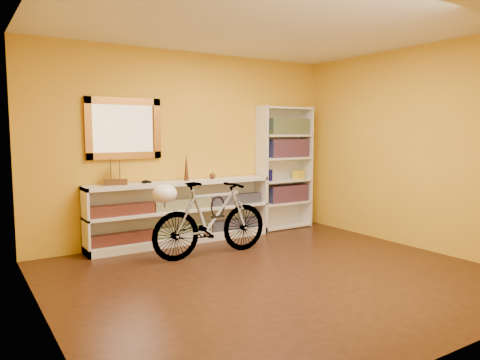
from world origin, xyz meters
TOP-DOWN VIEW (x-y plane):
  - floor at (0.00, 0.00)m, footprint 4.50×4.00m
  - ceiling at (0.00, 0.00)m, footprint 4.50×4.00m
  - back_wall at (0.00, 2.00)m, footprint 4.50×0.01m
  - left_wall at (-2.25, 0.00)m, footprint 0.01×4.00m
  - right_wall at (2.25, 0.00)m, footprint 0.01×4.00m
  - gilt_mirror at (-0.95, 1.97)m, footprint 0.98×0.06m
  - wall_socket at (0.90, 1.99)m, footprint 0.09×0.02m
  - console_unit at (-0.22, 1.81)m, footprint 2.60×0.35m
  - cd_row_lower at (-0.22, 1.79)m, footprint 2.50×0.13m
  - cd_row_upper at (-0.22, 1.79)m, footprint 2.50×0.13m
  - model_ship at (-1.12, 1.81)m, footprint 0.31×0.19m
  - toy_car at (-0.72, 1.81)m, footprint 0.00×0.00m
  - bronze_ornament at (-0.15, 1.81)m, footprint 0.07×0.07m
  - decorative_orb at (0.25, 1.81)m, footprint 0.08×0.08m
  - bookcase at (1.55, 1.84)m, footprint 0.90×0.30m
  - book_row_a at (1.60, 1.84)m, footprint 0.70×0.22m
  - book_row_b at (1.60, 1.84)m, footprint 0.70×0.22m
  - book_row_c at (1.60, 1.84)m, footprint 0.70×0.22m
  - travel_mug at (1.25, 1.82)m, footprint 0.08×0.08m
  - red_tin at (1.35, 1.87)m, footprint 0.14×0.14m
  - yellow_bag at (1.80, 1.80)m, footprint 0.20×0.16m
  - bicycle at (-0.20, 1.04)m, footprint 0.41×1.57m
  - helmet at (-0.80, 1.04)m, footprint 0.29×0.27m
  - u_lock at (-0.11, 1.03)m, footprint 0.20×0.02m

SIDE VIEW (x-z plane):
  - floor at x=0.00m, z-range -0.01..0.00m
  - cd_row_lower at x=-0.22m, z-range 0.10..0.24m
  - wall_socket at x=0.90m, z-range 0.21..0.29m
  - console_unit at x=-0.22m, z-range 0.00..0.85m
  - bicycle at x=-0.20m, z-range 0.00..0.92m
  - cd_row_upper at x=-0.22m, z-range 0.47..0.60m
  - book_row_a at x=1.60m, z-range 0.42..0.68m
  - u_lock at x=-0.11m, z-range 0.50..0.70m
  - helmet at x=-0.80m, z-range 0.70..0.92m
  - yellow_bag at x=1.80m, z-range 0.77..0.90m
  - toy_car at x=-0.72m, z-range 0.85..0.85m
  - travel_mug at x=1.25m, z-range 0.77..0.94m
  - decorative_orb at x=0.25m, z-range 0.85..0.93m
  - bookcase at x=1.55m, z-range 0.00..1.90m
  - model_ship at x=-1.12m, z-range 0.85..1.19m
  - bronze_ornament at x=-0.15m, z-range 0.85..1.24m
  - book_row_b at x=1.60m, z-range 1.11..1.40m
  - back_wall at x=0.00m, z-range 0.00..2.60m
  - left_wall at x=-2.25m, z-range 0.00..2.60m
  - right_wall at x=2.25m, z-range 0.00..2.60m
  - gilt_mirror at x=-0.95m, z-range 1.16..1.94m
  - red_tin at x=1.35m, z-range 1.46..1.64m
  - book_row_c at x=1.60m, z-range 1.46..1.71m
  - ceiling at x=0.00m, z-range 2.60..2.61m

